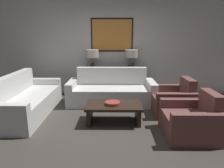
# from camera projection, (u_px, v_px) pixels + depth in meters

# --- Properties ---
(ground_plane) EXTENTS (20.00, 20.00, 0.00)m
(ground_plane) POSITION_uv_depth(u_px,v_px,m) (111.00, 128.00, 3.74)
(ground_plane) COLOR #3D3833
(back_wall) EXTENTS (8.24, 0.12, 2.65)m
(back_wall) POSITION_uv_depth(u_px,v_px,m) (112.00, 48.00, 5.74)
(back_wall) COLOR beige
(back_wall) RESTS_ON ground_plane
(console_table) EXTENTS (1.65, 0.37, 0.76)m
(console_table) POSITION_uv_depth(u_px,v_px,m) (112.00, 82.00, 5.71)
(console_table) COLOR black
(console_table) RESTS_ON ground_plane
(table_lamp_left) EXTENTS (0.35, 0.35, 0.55)m
(table_lamp_left) POSITION_uv_depth(u_px,v_px,m) (92.00, 56.00, 5.53)
(table_lamp_left) COLOR #333338
(table_lamp_left) RESTS_ON console_table
(table_lamp_right) EXTENTS (0.35, 0.35, 0.55)m
(table_lamp_right) POSITION_uv_depth(u_px,v_px,m) (131.00, 56.00, 5.52)
(table_lamp_right) COLOR #333338
(table_lamp_right) RESTS_ON console_table
(couch_by_back_wall) EXTENTS (2.18, 0.86, 0.88)m
(couch_by_back_wall) POSITION_uv_depth(u_px,v_px,m) (112.00, 92.00, 5.09)
(couch_by_back_wall) COLOR silver
(couch_by_back_wall) RESTS_ON ground_plane
(couch_by_side) EXTENTS (0.86, 2.18, 0.88)m
(couch_by_side) POSITION_uv_depth(u_px,v_px,m) (27.00, 101.00, 4.38)
(couch_by_side) COLOR silver
(couch_by_side) RESTS_ON ground_plane
(coffee_table) EXTENTS (1.09, 0.63, 0.38)m
(coffee_table) POSITION_uv_depth(u_px,v_px,m) (114.00, 109.00, 3.96)
(coffee_table) COLOR black
(coffee_table) RESTS_ON ground_plane
(decorative_bowl) EXTENTS (0.29, 0.29, 0.06)m
(decorative_bowl) POSITION_uv_depth(u_px,v_px,m) (113.00, 103.00, 3.89)
(decorative_bowl) COLOR #93382D
(decorative_bowl) RESTS_ON coffee_table
(armchair_near_back_wall) EXTENTS (0.85, 0.86, 0.79)m
(armchair_near_back_wall) POSITION_uv_depth(u_px,v_px,m) (173.00, 101.00, 4.47)
(armchair_near_back_wall) COLOR brown
(armchair_near_back_wall) RESTS_ON ground_plane
(armchair_near_camera) EXTENTS (0.85, 0.86, 0.79)m
(armchair_near_camera) POSITION_uv_depth(u_px,v_px,m) (191.00, 121.00, 3.42)
(armchair_near_camera) COLOR brown
(armchair_near_camera) RESTS_ON ground_plane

